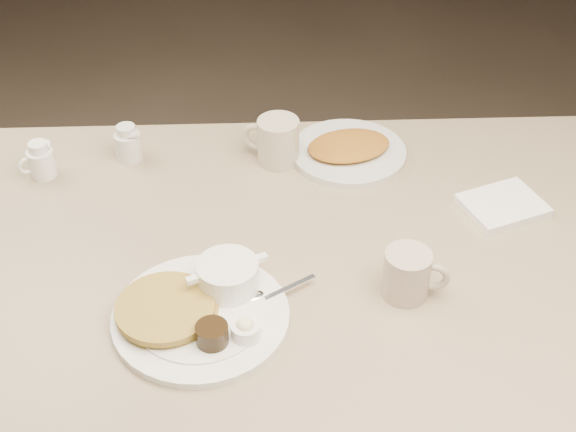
{
  "coord_description": "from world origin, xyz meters",
  "views": [
    {
      "loc": [
        -0.04,
        -1.1,
        1.73
      ],
      "look_at": [
        0.0,
        0.02,
        0.82
      ],
      "focal_mm": 49.58,
      "sensor_mm": 36.0,
      "label": 1
    }
  ],
  "objects_px": {
    "creamer_right": "(128,143)",
    "diner_table": "(288,316)",
    "coffee_mug_near": "(408,274)",
    "hash_plate": "(348,150)",
    "creamer_left": "(41,161)",
    "main_plate": "(202,306)",
    "coffee_mug_far": "(277,141)"
  },
  "relations": [
    {
      "from": "diner_table",
      "to": "coffee_mug_near",
      "type": "distance_m",
      "value": 0.32
    },
    {
      "from": "creamer_right",
      "to": "hash_plate",
      "type": "xyz_separation_m",
      "value": [
        0.47,
        -0.01,
        -0.02
      ]
    },
    {
      "from": "coffee_mug_near",
      "to": "main_plate",
      "type": "bearing_deg",
      "value": -173.61
    },
    {
      "from": "creamer_right",
      "to": "hash_plate",
      "type": "distance_m",
      "value": 0.47
    },
    {
      "from": "main_plate",
      "to": "creamer_left",
      "type": "relative_size",
      "value": 4.95
    },
    {
      "from": "creamer_right",
      "to": "coffee_mug_near",
      "type": "bearing_deg",
      "value": -39.45
    },
    {
      "from": "coffee_mug_near",
      "to": "hash_plate",
      "type": "relative_size",
      "value": 0.39
    },
    {
      "from": "creamer_left",
      "to": "diner_table",
      "type": "bearing_deg",
      "value": -27.62
    },
    {
      "from": "diner_table",
      "to": "coffee_mug_near",
      "type": "xyz_separation_m",
      "value": [
        0.2,
        -0.12,
        0.22
      ]
    },
    {
      "from": "creamer_right",
      "to": "diner_table",
      "type": "bearing_deg",
      "value": -44.17
    },
    {
      "from": "coffee_mug_far",
      "to": "creamer_left",
      "type": "distance_m",
      "value": 0.49
    },
    {
      "from": "main_plate",
      "to": "coffee_mug_far",
      "type": "height_order",
      "value": "coffee_mug_far"
    },
    {
      "from": "coffee_mug_far",
      "to": "creamer_left",
      "type": "xyz_separation_m",
      "value": [
        -0.49,
        -0.03,
        -0.01
      ]
    },
    {
      "from": "main_plate",
      "to": "creamer_right",
      "type": "bearing_deg",
      "value": 110.44
    },
    {
      "from": "main_plate",
      "to": "creamer_left",
      "type": "bearing_deg",
      "value": 129.86
    },
    {
      "from": "main_plate",
      "to": "creamer_left",
      "type": "height_order",
      "value": "creamer_left"
    },
    {
      "from": "coffee_mug_far",
      "to": "creamer_right",
      "type": "distance_m",
      "value": 0.32
    },
    {
      "from": "coffee_mug_near",
      "to": "creamer_left",
      "type": "bearing_deg",
      "value": 151.67
    },
    {
      "from": "creamer_left",
      "to": "coffee_mug_near",
      "type": "bearing_deg",
      "value": -28.33
    },
    {
      "from": "main_plate",
      "to": "diner_table",
      "type": "bearing_deg",
      "value": 45.68
    },
    {
      "from": "diner_table",
      "to": "creamer_left",
      "type": "xyz_separation_m",
      "value": [
        -0.5,
        0.26,
        0.21
      ]
    },
    {
      "from": "creamer_right",
      "to": "coffee_mug_far",
      "type": "bearing_deg",
      "value": -4.26
    },
    {
      "from": "diner_table",
      "to": "creamer_left",
      "type": "height_order",
      "value": "creamer_left"
    },
    {
      "from": "coffee_mug_near",
      "to": "creamer_right",
      "type": "height_order",
      "value": "coffee_mug_near"
    },
    {
      "from": "main_plate",
      "to": "hash_plate",
      "type": "bearing_deg",
      "value": 57.78
    },
    {
      "from": "diner_table",
      "to": "coffee_mug_far",
      "type": "height_order",
      "value": "coffee_mug_far"
    },
    {
      "from": "diner_table",
      "to": "coffee_mug_near",
      "type": "bearing_deg",
      "value": -30.07
    },
    {
      "from": "creamer_left",
      "to": "creamer_right",
      "type": "height_order",
      "value": "same"
    },
    {
      "from": "creamer_left",
      "to": "hash_plate",
      "type": "relative_size",
      "value": 0.26
    },
    {
      "from": "diner_table",
      "to": "hash_plate",
      "type": "relative_size",
      "value": 4.85
    },
    {
      "from": "main_plate",
      "to": "coffee_mug_near",
      "type": "relative_size",
      "value": 3.26
    },
    {
      "from": "coffee_mug_far",
      "to": "hash_plate",
      "type": "xyz_separation_m",
      "value": [
        0.15,
        0.01,
        -0.04
      ]
    }
  ]
}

